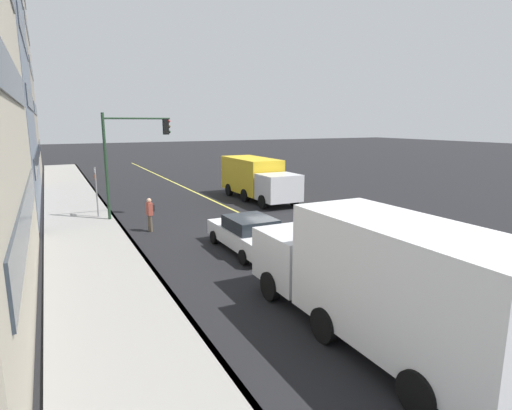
# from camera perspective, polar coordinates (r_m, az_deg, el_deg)

# --- Properties ---
(ground) EXTENTS (200.00, 200.00, 0.00)m
(ground) POSITION_cam_1_polar(r_m,az_deg,el_deg) (21.29, 2.73, -3.44)
(ground) COLOR black
(sidewalk_slab) EXTENTS (80.00, 3.69, 0.15)m
(sidewalk_slab) POSITION_cam_1_polar(r_m,az_deg,el_deg) (18.72, -21.67, -6.10)
(sidewalk_slab) COLOR gray
(sidewalk_slab) RESTS_ON ground
(curb_edge) EXTENTS (80.00, 0.16, 0.15)m
(curb_edge) POSITION_cam_1_polar(r_m,az_deg,el_deg) (18.93, -16.34, -5.56)
(curb_edge) COLOR slate
(curb_edge) RESTS_ON ground
(lane_stripe_center) EXTENTS (80.00, 0.16, 0.01)m
(lane_stripe_center) POSITION_cam_1_polar(r_m,az_deg,el_deg) (21.29, 2.74, -3.43)
(lane_stripe_center) COLOR #D8CC4C
(lane_stripe_center) RESTS_ON ground
(car_navy) EXTENTS (4.09, 1.97, 1.44)m
(car_navy) POSITION_cam_1_polar(r_m,az_deg,el_deg) (20.21, 14.59, -2.51)
(car_navy) COLOR navy
(car_navy) RESTS_ON ground
(car_white) EXTENTS (4.80, 2.10, 1.51)m
(car_white) POSITION_cam_1_polar(r_m,az_deg,el_deg) (17.67, -1.05, -3.95)
(car_white) COLOR silver
(car_white) RESTS_ON ground
(car_green) EXTENTS (3.83, 2.13, 1.37)m
(car_green) POSITION_cam_1_polar(r_m,az_deg,el_deg) (17.14, 28.68, -6.09)
(car_green) COLOR #1E6038
(car_green) RESTS_ON ground
(truck_yellow) EXTENTS (7.99, 2.61, 2.90)m
(truck_yellow) POSITION_cam_1_polar(r_m,az_deg,el_deg) (29.39, 0.10, 3.79)
(truck_yellow) COLOR silver
(truck_yellow) RESTS_ON ground
(truck_white) EXTENTS (8.44, 2.46, 3.27)m
(truck_white) POSITION_cam_1_polar(r_m,az_deg,el_deg) (10.56, 16.73, -9.80)
(truck_white) COLOR silver
(truck_white) RESTS_ON ground
(pedestrian_with_backpack) EXTENTS (0.43, 0.40, 1.72)m
(pedestrian_with_backpack) POSITION_cam_1_polar(r_m,az_deg,el_deg) (21.40, -14.49, -0.95)
(pedestrian_with_backpack) COLOR brown
(pedestrian_with_backpack) RESTS_ON ground
(traffic_light_mast) EXTENTS (0.28, 3.73, 5.96)m
(traffic_light_mast) POSITION_cam_1_polar(r_m,az_deg,el_deg) (24.00, -16.99, 7.59)
(traffic_light_mast) COLOR #1E3823
(traffic_light_mast) RESTS_ON ground
(street_sign_post) EXTENTS (0.60, 0.08, 2.99)m
(street_sign_post) POSITION_cam_1_polar(r_m,az_deg,el_deg) (24.88, -21.27, 2.08)
(street_sign_post) COLOR slate
(street_sign_post) RESTS_ON ground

